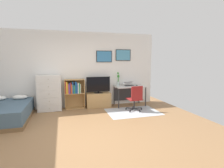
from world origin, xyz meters
TOP-DOWN VIEW (x-y plane):
  - ground_plane at (0.00, 0.00)m, footprint 7.20×7.20m
  - wall_back_with_posters at (0.02, 2.43)m, footprint 6.12×0.09m
  - area_rug at (1.81, 1.24)m, footprint 1.70×1.20m
  - bed at (-2.03, 1.42)m, footprint 1.39×1.91m
  - dresser at (-0.84, 2.15)m, footprint 0.77×0.46m
  - bookshelf at (-0.03, 2.21)m, footprint 0.69×0.30m
  - tv_stand at (0.84, 2.17)m, footprint 0.88×0.41m
  - television at (0.84, 2.15)m, footprint 0.86×0.16m
  - desk at (2.01, 2.13)m, footprint 1.10×0.63m
  - office_chair at (1.92, 1.29)m, footprint 0.56×0.58m
  - laptop at (2.02, 2.15)m, footprint 0.40×0.43m
  - computer_mouse at (2.29, 2.05)m, footprint 0.06×0.10m
  - bamboo_vase at (1.63, 2.27)m, footprint 0.09×0.10m
  - wine_glass at (1.74, 1.96)m, footprint 0.07×0.07m

SIDE VIEW (x-z plane):
  - ground_plane at x=0.00m, z-range 0.00..0.00m
  - area_rug at x=1.81m, z-range 0.00..0.01m
  - bed at x=-2.03m, z-range -0.06..0.54m
  - tv_stand at x=0.84m, z-range 0.00..0.52m
  - office_chair at x=1.92m, z-range 0.03..0.89m
  - dresser at x=-0.84m, z-range 0.00..1.22m
  - desk at x=2.01m, z-range 0.24..0.98m
  - bookshelf at x=-0.03m, z-range 0.12..1.15m
  - computer_mouse at x=2.29m, z-range 0.74..0.77m
  - laptop at x=2.02m, z-range 0.72..0.89m
  - television at x=0.84m, z-range 0.52..1.11m
  - wine_glass at x=1.74m, z-range 0.78..0.96m
  - bamboo_vase at x=1.63m, z-range 0.74..1.24m
  - wall_back_with_posters at x=0.02m, z-range 0.01..2.71m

